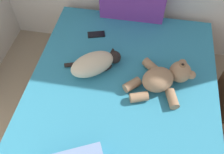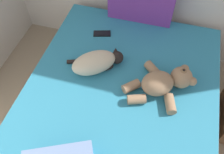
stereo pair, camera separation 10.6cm
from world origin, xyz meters
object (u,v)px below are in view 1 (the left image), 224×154
teddy_bear (164,78)px  cell_phone (96,34)px  bed (120,113)px  cat (95,63)px

teddy_bear → cell_phone: teddy_bear is taller
bed → cell_phone: cell_phone is taller
bed → cat: bearing=137.9°
cat → teddy_bear: bearing=-5.1°
cat → cell_phone: bearing=101.0°
cat → bed: bearing=-42.1°
teddy_bear → cat: bearing=174.9°
bed → cell_phone: 0.71m
cat → teddy_bear: 0.52m
cat → cell_phone: (-0.07, 0.38, -0.07)m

